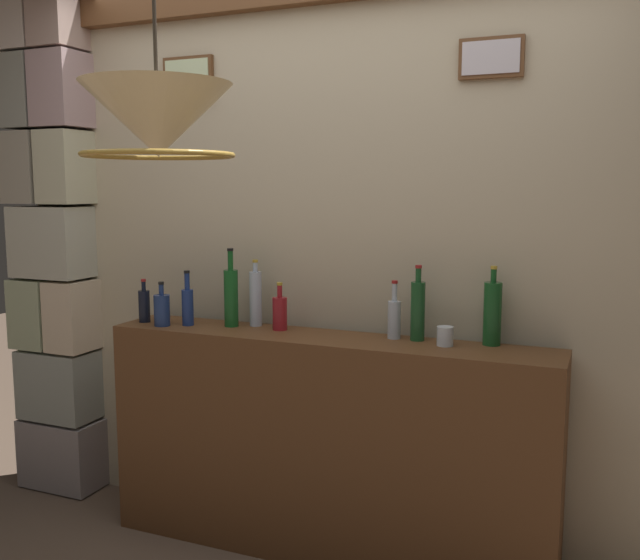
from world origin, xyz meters
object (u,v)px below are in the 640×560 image
Objects in this scene: glass_tumbler_rocks at (445,336)px; liquor_bottle_rye at (144,305)px; pendant_lamp at (158,123)px; liquor_bottle_rum at (188,305)px; liquor_bottle_gin at (231,296)px; liquor_bottle_scotch at (418,310)px; liquor_bottle_brandy at (492,313)px; liquor_bottle_whiskey at (256,298)px; liquor_bottle_amaro at (162,309)px; liquor_bottle_sherry at (394,317)px; liquor_bottle_vermouth at (280,312)px.

liquor_bottle_rye is at bearing -177.65° from glass_tumbler_rocks.
liquor_bottle_rum is at bearing 119.35° from pendant_lamp.
liquor_bottle_rye is at bearing -171.05° from liquor_bottle_gin.
liquor_bottle_scotch is 4.05× the size of glass_tumbler_rocks.
liquor_bottle_brandy is at bearing 5.18° from liquor_bottle_rye.
liquor_bottle_gin reaches higher than glass_tumbler_rocks.
liquor_bottle_whiskey is 3.92× the size of glass_tumbler_rocks.
liquor_bottle_rum is 1.19m from glass_tumbler_rocks.
pendant_lamp reaches higher than liquor_bottle_gin.
liquor_bottle_brandy is 1.16m from liquor_bottle_gin.
liquor_bottle_rye is at bearing 130.04° from pendant_lamp.
liquor_bottle_sherry is at bearing 8.23° from liquor_bottle_amaro.
liquor_bottle_scotch is at bearing 59.94° from pendant_lamp.
glass_tumbler_rocks is at bearing -4.14° from liquor_bottle_whiskey.
liquor_bottle_amaro is (-1.46, -0.19, -0.06)m from liquor_bottle_brandy.
liquor_bottle_scotch is 1.48× the size of liquor_bottle_vermouth.
liquor_bottle_scotch is (0.76, -0.01, -0.00)m from liquor_bottle_whiskey.
glass_tumbler_rocks is (1.18, 0.05, -0.06)m from liquor_bottle_rum.
liquor_bottle_scotch is (0.86, 0.04, -0.01)m from liquor_bottle_gin.
liquor_bottle_sherry is at bearing -179.31° from liquor_bottle_scotch.
liquor_bottle_amaro is at bearing -171.77° from liquor_bottle_sherry.
liquor_bottle_whiskey is (0.29, 0.11, 0.03)m from liquor_bottle_rum.
liquor_bottle_whiskey reaches higher than liquor_bottle_amaro.
liquor_bottle_amaro is 1.29m from glass_tumbler_rocks.
liquor_bottle_gin is 0.67× the size of pendant_lamp.
pendant_lamp is at bearing -130.53° from liquor_bottle_brandy.
liquor_bottle_sherry is 0.24m from glass_tumbler_rocks.
liquor_bottle_amaro is at bearing -172.65° from liquor_bottle_brandy.
pendant_lamp reaches higher than glass_tumbler_rocks.
glass_tumbler_rocks is at bearing -1.80° from liquor_bottle_vermouth.
liquor_bottle_whiskey is at bearing -178.85° from liquor_bottle_brandy.
liquor_bottle_gin is 1.68× the size of liquor_bottle_vermouth.
liquor_bottle_rum is 1.19× the size of liquor_bottle_vermouth.
pendant_lamp is (-0.86, -1.01, 0.69)m from liquor_bottle_brandy.
liquor_bottle_scotch is at bearing -173.54° from liquor_bottle_brandy.
liquor_bottle_rye is (-0.23, -0.01, -0.02)m from liquor_bottle_rum.
liquor_bottle_vermouth is (-0.92, -0.06, -0.05)m from liquor_bottle_brandy.
liquor_bottle_gin is at bearing -176.89° from liquor_bottle_sherry.
liquor_bottle_whiskey is at bearing 101.39° from pendant_lamp.
liquor_bottle_gin is at bearing -176.69° from liquor_bottle_vermouth.
liquor_bottle_rye is at bearing -177.09° from liquor_bottle_rum.
liquor_bottle_sherry is 1.19m from liquor_bottle_rye.
liquor_bottle_whiskey reaches higher than liquor_bottle_vermouth.
liquor_bottle_whiskey is 1.43× the size of liquor_bottle_vermouth.
liquor_bottle_whiskey is at bearing 175.86° from glass_tumbler_rocks.
liquor_bottle_rye is 0.44m from liquor_bottle_gin.
pendant_lamp is at bearing -115.47° from liquor_bottle_sherry.
liquor_bottle_scotch is 0.16m from glass_tumbler_rocks.
liquor_bottle_brandy is 0.60× the size of pendant_lamp.
liquor_bottle_rum reaches higher than liquor_bottle_amaro.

